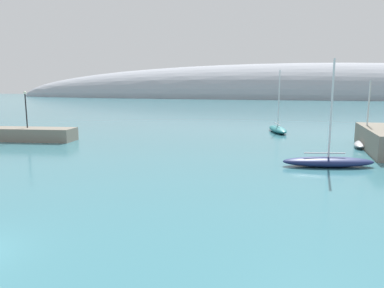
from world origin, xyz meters
TOP-DOWN VIEW (x-y plane):
  - breakwater_rocks at (-22.40, 27.20)m, footprint 16.76×6.07m
  - distant_ridge at (6.49, 222.51)m, footprint 395.06×66.29m
  - sailboat_navy_near_shore at (16.15, 22.29)m, footprint 8.22×4.00m
  - sailboat_grey_mid_mooring at (21.37, 35.41)m, footprint 4.39×7.56m
  - sailboat_teal_outer_mooring at (10.60, 45.87)m, footprint 4.13×8.43m
  - harbor_lamp_post at (-20.50, 27.67)m, footprint 0.36×0.36m

SIDE VIEW (x-z plane):
  - distant_ridge at x=6.49m, z-range -21.62..21.62m
  - sailboat_grey_mid_mooring at x=21.37m, z-range -3.41..4.27m
  - sailboat_navy_near_shore at x=16.15m, z-range -4.16..5.18m
  - sailboat_teal_outer_mooring at x=10.60m, z-range -4.26..5.29m
  - breakwater_rocks at x=-22.40m, z-range 0.00..1.68m
  - harbor_lamp_post at x=-20.50m, z-range 2.20..6.95m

